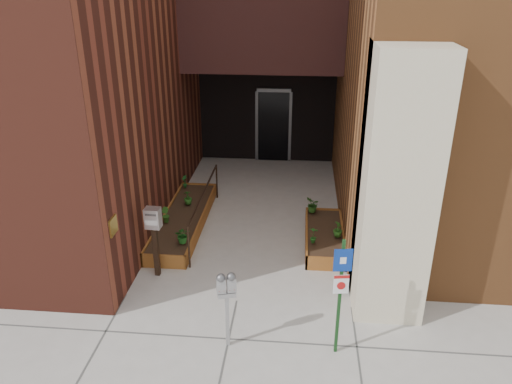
# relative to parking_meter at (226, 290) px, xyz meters

# --- Properties ---
(ground) EXTENTS (80.00, 80.00, 0.00)m
(ground) POSITION_rel_parking_meter_xyz_m (-0.01, 1.12, -1.01)
(ground) COLOR #9E9991
(ground) RESTS_ON ground
(planter_left) EXTENTS (0.90, 3.60, 0.30)m
(planter_left) POSITION_rel_parking_meter_xyz_m (-1.56, 3.82, -0.88)
(planter_left) COLOR brown
(planter_left) RESTS_ON ground
(planter_right) EXTENTS (0.80, 2.20, 0.30)m
(planter_right) POSITION_rel_parking_meter_xyz_m (1.59, 3.32, -0.87)
(planter_right) COLOR brown
(planter_right) RESTS_ON ground
(handrail) EXTENTS (0.04, 3.34, 0.90)m
(handrail) POSITION_rel_parking_meter_xyz_m (-1.06, 3.77, -0.26)
(handrail) COLOR black
(handrail) RESTS_ON ground
(parking_meter) EXTENTS (0.30, 0.18, 1.30)m
(parking_meter) POSITION_rel_parking_meter_xyz_m (0.00, 0.00, 0.00)
(parking_meter) COLOR #9D9C9F
(parking_meter) RESTS_ON ground
(sign_post) EXTENTS (0.26, 0.08, 1.94)m
(sign_post) POSITION_rel_parking_meter_xyz_m (1.66, -0.01, 0.19)
(sign_post) COLOR #163D18
(sign_post) RESTS_ON ground
(payment_dropbox) EXTENTS (0.29, 0.22, 1.40)m
(payment_dropbox) POSITION_rel_parking_meter_xyz_m (-1.61, 1.82, 0.00)
(payment_dropbox) COLOR black
(payment_dropbox) RESTS_ON ground
(shrub_left_a) EXTENTS (0.36, 0.36, 0.34)m
(shrub_left_a) POSITION_rel_parking_meter_xyz_m (-1.27, 2.55, -0.54)
(shrub_left_a) COLOR #195217
(shrub_left_a) RESTS_ON planter_left
(shrub_left_b) EXTENTS (0.26, 0.26, 0.33)m
(shrub_left_b) POSITION_rel_parking_meter_xyz_m (-1.86, 3.42, -0.54)
(shrub_left_b) COLOR #295D1A
(shrub_left_b) RESTS_ON planter_left
(shrub_left_c) EXTENTS (0.24, 0.24, 0.33)m
(shrub_left_c) POSITION_rel_parking_meter_xyz_m (-1.57, 4.36, -0.54)
(shrub_left_c) COLOR #235819
(shrub_left_c) RESTS_ON planter_left
(shrub_left_d) EXTENTS (0.24, 0.24, 0.33)m
(shrub_left_d) POSITION_rel_parking_meter_xyz_m (-1.86, 5.31, -0.54)
(shrub_left_d) COLOR #1C6222
(shrub_left_d) RESTS_ON planter_left
(shrub_right_a) EXTENTS (0.19, 0.19, 0.33)m
(shrub_right_a) POSITION_rel_parking_meter_xyz_m (1.84, 3.10, -0.54)
(shrub_right_a) COLOR #255B1A
(shrub_right_a) RESTS_ON planter_right
(shrub_right_b) EXTENTS (0.24, 0.24, 0.37)m
(shrub_right_b) POSITION_rel_parking_meter_xyz_m (1.34, 2.78, -0.52)
(shrub_right_b) COLOR #1D5B1A
(shrub_right_b) RESTS_ON planter_right
(shrub_right_c) EXTENTS (0.33, 0.33, 0.36)m
(shrub_right_c) POSITION_rel_parking_meter_xyz_m (1.34, 4.18, -0.53)
(shrub_right_c) COLOR #224F16
(shrub_right_c) RESTS_ON planter_right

